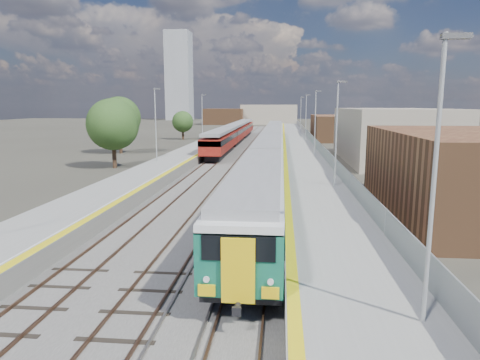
# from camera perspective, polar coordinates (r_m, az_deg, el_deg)

# --- Properties ---
(ground) EXTENTS (320.00, 320.00, 0.00)m
(ground) POSITION_cam_1_polar(r_m,az_deg,el_deg) (59.60, 2.92, 3.38)
(ground) COLOR #47443A
(ground) RESTS_ON ground
(ballast_bed) EXTENTS (10.50, 155.00, 0.06)m
(ballast_bed) POSITION_cam_1_polar(r_m,az_deg,el_deg) (62.22, 0.95, 3.70)
(ballast_bed) COLOR #565451
(ballast_bed) RESTS_ON ground
(tracks) EXTENTS (8.96, 160.00, 0.17)m
(tracks) POSITION_cam_1_polar(r_m,az_deg,el_deg) (63.83, 1.61, 3.92)
(tracks) COLOR #4C3323
(tracks) RESTS_ON ground
(platform_right) EXTENTS (4.70, 155.00, 8.52)m
(platform_right) POSITION_cam_1_polar(r_m,az_deg,el_deg) (62.01, 7.92, 4.05)
(platform_right) COLOR slate
(platform_right) RESTS_ON ground
(platform_left) EXTENTS (4.30, 155.00, 8.52)m
(platform_left) POSITION_cam_1_polar(r_m,az_deg,el_deg) (63.06, -5.23, 4.19)
(platform_left) COLOR slate
(platform_left) RESTS_ON ground
(buildings) EXTENTS (72.00, 185.50, 40.00)m
(buildings) POSITION_cam_1_polar(r_m,az_deg,el_deg) (149.26, -2.51, 11.42)
(buildings) COLOR brown
(buildings) RESTS_ON ground
(green_train) EXTENTS (2.76, 76.85, 3.04)m
(green_train) POSITION_cam_1_polar(r_m,az_deg,el_deg) (50.60, 4.18, 4.64)
(green_train) COLOR black
(green_train) RESTS_ON ground
(red_train) EXTENTS (2.70, 54.88, 3.41)m
(red_train) POSITION_cam_1_polar(r_m,az_deg,el_deg) (76.18, -0.64, 6.34)
(red_train) COLOR black
(red_train) RESTS_ON ground
(tree_a) EXTENTS (5.56, 5.56, 7.54)m
(tree_a) POSITION_cam_1_polar(r_m,az_deg,el_deg) (48.38, -16.61, 7.11)
(tree_a) COLOR #382619
(tree_a) RESTS_ON ground
(tree_b) EXTENTS (5.91, 5.91, 8.01)m
(tree_b) POSITION_cam_1_polar(r_m,az_deg,el_deg) (63.07, -15.78, 7.98)
(tree_b) COLOR #382619
(tree_b) RESTS_ON ground
(tree_c) EXTENTS (4.19, 4.19, 5.68)m
(tree_c) POSITION_cam_1_polar(r_m,az_deg,el_deg) (86.65, -7.65, 7.72)
(tree_c) COLOR #382619
(tree_c) RESTS_ON ground
(tree_d) EXTENTS (4.27, 4.27, 5.79)m
(tree_d) POSITION_cam_1_polar(r_m,az_deg,el_deg) (70.06, 22.86, 6.59)
(tree_d) COLOR #382619
(tree_d) RESTS_ON ground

